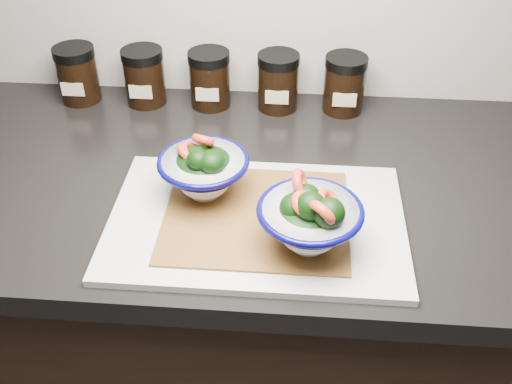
# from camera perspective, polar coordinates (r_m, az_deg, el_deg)

# --- Properties ---
(cabinet) EXTENTS (3.43, 0.58, 0.86)m
(cabinet) POSITION_cam_1_polar(r_m,az_deg,el_deg) (1.37, -6.03, -14.34)
(cabinet) COLOR black
(cabinet) RESTS_ON ground
(countertop) EXTENTS (3.50, 0.60, 0.04)m
(countertop) POSITION_cam_1_polar(r_m,az_deg,el_deg) (1.05, -7.61, 0.97)
(countertop) COLOR black
(countertop) RESTS_ON cabinet
(cutting_board) EXTENTS (0.45, 0.30, 0.01)m
(cutting_board) POSITION_cam_1_polar(r_m,az_deg,el_deg) (0.92, 0.06, -2.81)
(cutting_board) COLOR beige
(cutting_board) RESTS_ON countertop
(bamboo_mat) EXTENTS (0.28, 0.24, 0.00)m
(bamboo_mat) POSITION_cam_1_polar(r_m,az_deg,el_deg) (0.92, 0.00, -2.28)
(bamboo_mat) COLOR #97632D
(bamboo_mat) RESTS_ON cutting_board
(bowl_left) EXTENTS (0.14, 0.14, 0.10)m
(bowl_left) POSITION_cam_1_polar(r_m,az_deg,el_deg) (0.93, -5.03, 2.08)
(bowl_left) COLOR white
(bowl_left) RESTS_ON bamboo_mat
(bowl_right) EXTENTS (0.15, 0.15, 0.11)m
(bowl_right) POSITION_cam_1_polar(r_m,az_deg,el_deg) (0.83, 5.14, -2.56)
(bowl_right) COLOR white
(bowl_right) RESTS_ON bamboo_mat
(spice_jar_a) EXTENTS (0.08, 0.08, 0.11)m
(spice_jar_a) POSITION_cam_1_polar(r_m,az_deg,el_deg) (1.27, -16.64, 10.72)
(spice_jar_a) COLOR black
(spice_jar_a) RESTS_ON countertop
(spice_jar_b) EXTENTS (0.08, 0.08, 0.11)m
(spice_jar_b) POSITION_cam_1_polar(r_m,az_deg,el_deg) (1.23, -10.59, 10.77)
(spice_jar_b) COLOR black
(spice_jar_b) RESTS_ON countertop
(spice_jar_c) EXTENTS (0.08, 0.08, 0.11)m
(spice_jar_c) POSITION_cam_1_polar(r_m,az_deg,el_deg) (1.20, -4.43, 10.69)
(spice_jar_c) COLOR black
(spice_jar_c) RESTS_ON countertop
(spice_jar_d) EXTENTS (0.08, 0.08, 0.11)m
(spice_jar_d) POSITION_cam_1_polar(r_m,az_deg,el_deg) (1.19, 2.11, 10.48)
(spice_jar_d) COLOR black
(spice_jar_d) RESTS_ON countertop
(spice_jar_e) EXTENTS (0.08, 0.08, 0.11)m
(spice_jar_e) POSITION_cam_1_polar(r_m,az_deg,el_deg) (1.19, 8.42, 10.15)
(spice_jar_e) COLOR black
(spice_jar_e) RESTS_ON countertop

